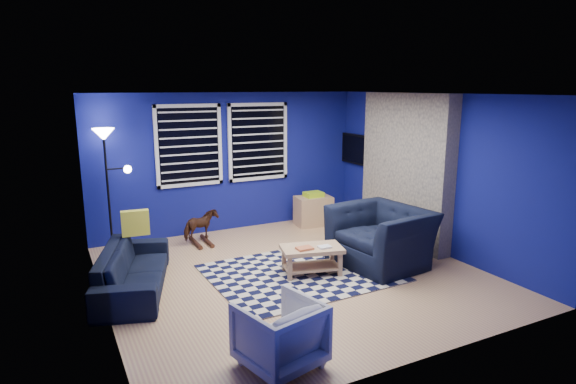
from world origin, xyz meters
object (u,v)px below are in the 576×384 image
(tv, at_px, (358,150))
(floor_lamp, at_px, (106,151))
(armchair_big, at_px, (381,237))
(cabinet, at_px, (313,210))
(armchair_bent, at_px, (280,334))
(coffee_table, at_px, (312,254))
(sofa, at_px, (133,269))
(rocking_horse, at_px, (201,225))

(tv, distance_m, floor_lamp, 4.58)
(tv, relative_size, armchair_big, 0.76)
(tv, bearing_deg, cabinet, 178.30)
(armchair_big, xyz_separation_m, floor_lamp, (-3.46, 2.43, 1.19))
(armchair_bent, bearing_deg, coffee_table, -141.00)
(coffee_table, xyz_separation_m, floor_lamp, (-2.35, 2.31, 1.32))
(armchair_bent, distance_m, floor_lamp, 4.46)
(sofa, distance_m, rocking_horse, 1.95)
(floor_lamp, bearing_deg, sofa, -89.08)
(coffee_table, bearing_deg, tv, 43.68)
(tv, bearing_deg, coffee_table, -136.32)
(armchair_bent, xyz_separation_m, floor_lamp, (-0.96, 4.16, 1.29))
(rocking_horse, distance_m, coffee_table, 2.24)
(cabinet, relative_size, floor_lamp, 0.36)
(rocking_horse, distance_m, floor_lamp, 1.90)
(sofa, xyz_separation_m, armchair_big, (3.43, -0.71, 0.15))
(sofa, bearing_deg, floor_lamp, 18.17)
(armchair_big, relative_size, floor_lamp, 0.67)
(rocking_horse, distance_m, cabinet, 2.26)
(rocking_horse, relative_size, cabinet, 0.84)
(coffee_table, bearing_deg, armchair_bent, -127.13)
(tv, xyz_separation_m, cabinet, (-0.96, 0.03, -1.11))
(sofa, distance_m, cabinet, 3.91)
(sofa, distance_m, armchair_big, 3.51)
(floor_lamp, bearing_deg, armchair_big, -35.12)
(sofa, height_order, coffee_table, sofa)
(armchair_big, distance_m, rocking_horse, 3.00)
(tv, relative_size, rocking_horse, 1.68)
(coffee_table, relative_size, cabinet, 1.33)
(tv, height_order, armchair_bent, tv)
(cabinet, bearing_deg, tv, 4.27)
(rocking_horse, bearing_deg, armchair_bent, 154.42)
(tv, distance_m, armchair_big, 2.69)
(tv, bearing_deg, sofa, -161.32)
(sofa, xyz_separation_m, floor_lamp, (-0.03, 1.73, 1.33))
(tv, distance_m, cabinet, 1.47)
(rocking_horse, bearing_deg, armchair_big, -155.07)
(tv, xyz_separation_m, floor_lamp, (-4.57, 0.19, 0.22))
(tv, bearing_deg, armchair_bent, -132.37)
(cabinet, bearing_deg, armchair_bent, -117.68)
(armchair_bent, relative_size, rocking_horse, 1.20)
(armchair_big, relative_size, cabinet, 1.86)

